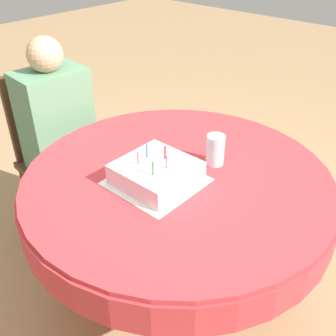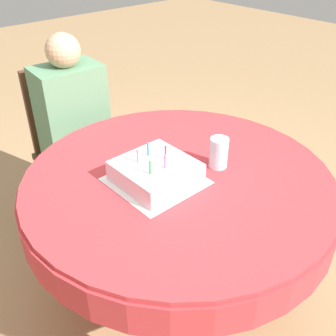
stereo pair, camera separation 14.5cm
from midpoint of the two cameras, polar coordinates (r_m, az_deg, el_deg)
name	(u,v)px [view 2 (the right image)]	position (r m, az deg, el deg)	size (l,w,h in m)	color
ground_plane	(176,297)	(2.06, 3.32, -18.23)	(12.00, 12.00, 0.00)	#A37F56
dining_table	(178,192)	(1.60, 4.05, -3.56)	(1.24, 1.24, 0.73)	#BC3338
chair	(71,144)	(2.32, -12.12, 3.42)	(0.44, 0.44, 0.92)	#4C331E
person	(75,121)	(2.16, -11.53, 6.64)	(0.36, 0.35, 1.13)	tan
napkin	(156,181)	(1.51, 0.94, -1.94)	(0.32, 0.32, 0.00)	white
birthday_cake	(156,172)	(1.49, 0.95, -0.65)	(0.27, 0.27, 0.13)	silver
drinking_glass	(219,153)	(1.59, 9.96, 2.13)	(0.08, 0.08, 0.13)	silver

